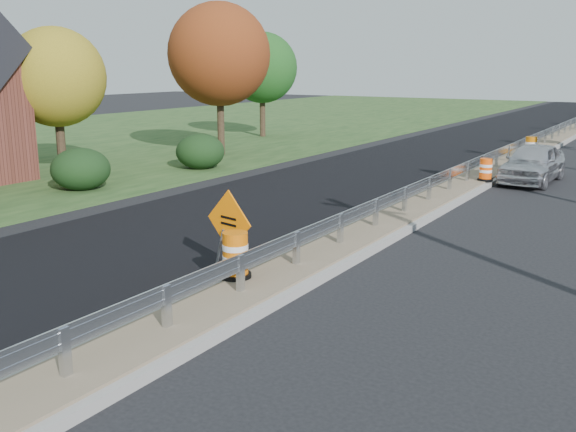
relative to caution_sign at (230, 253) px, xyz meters
The scene contains 15 objects.
ground 4.94m from the caution_sign, 75.93° to the left, with size 140.00×140.00×0.00m, color black.
grass_verge_near 27.17m from the caution_sign, 147.07° to the left, with size 30.00×120.00×0.03m, color #24431C.
milled_overlay 15.12m from the caution_sign, 102.25° to the left, with size 7.20×120.00×0.01m, color black.
median 12.83m from the caution_sign, 84.65° to the left, with size 1.60×55.00×0.23m.
guardrail 13.82m from the caution_sign, 85.04° to the left, with size 0.10×46.15×0.72m.
hedge_mid 11.36m from the caution_sign, 155.17° to the left, with size 2.09×2.09×1.52m, color black.
hedge_north 14.57m from the caution_sign, 132.32° to the left, with size 2.09×2.09×1.52m, color black.
tree_near_yellow 15.75m from the caution_sign, 153.89° to the left, with size 3.96×3.96×5.88m.
tree_near_red 19.41m from the caution_sign, 128.64° to the left, with size 4.95×4.95×7.35m.
tree_near_back 27.42m from the caution_sign, 123.04° to the left, with size 4.29×4.29×6.37m.
caution_sign is the anchor object (origin of this frame).
barrel_median_near 0.94m from the caution_sign, 45.36° to the right, with size 0.63×0.63×0.93m.
barrel_median_mid 13.25m from the caution_sign, 82.43° to the left, with size 0.56×0.56×0.81m.
barrel_median_far 20.63m from the caution_sign, 85.15° to the left, with size 0.64×0.64×0.93m.
car_silver 15.32m from the caution_sign, 78.73° to the left, with size 1.75×4.36×1.49m, color silver.
Camera 1 is at (6.85, -15.16, 4.35)m, focal length 40.00 mm.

